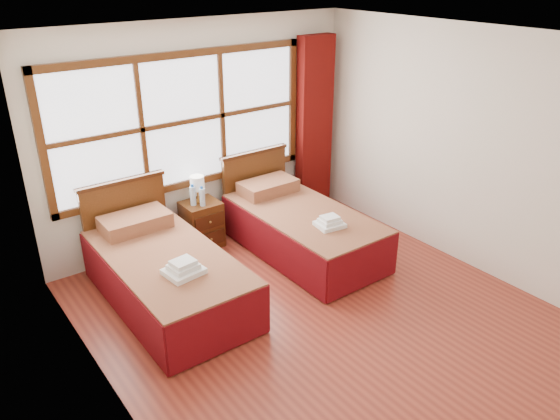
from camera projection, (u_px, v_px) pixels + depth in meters
floor at (324, 318)px, 5.30m from camera, size 4.50×4.50×0.00m
ceiling at (335, 40)px, 4.20m from camera, size 4.50×4.50×0.00m
wall_back at (202, 134)px, 6.39m from camera, size 4.00×0.00×4.00m
wall_left at (105, 265)px, 3.67m from camera, size 0.00×4.50×4.50m
wall_right at (470, 151)px, 5.83m from camera, size 0.00×4.50×4.50m
window at (183, 122)px, 6.14m from camera, size 3.16×0.06×1.56m
curtain at (314, 125)px, 7.21m from camera, size 0.50×0.16×2.30m
bed_left at (165, 273)px, 5.46m from camera, size 1.05×2.07×1.02m
bed_right at (300, 227)px, 6.40m from camera, size 1.02×2.04×0.99m
nightstand at (202, 224)px, 6.52m from camera, size 0.43×0.42×0.57m
towels_left at (184, 269)px, 4.98m from camera, size 0.36×0.33×0.14m
towels_right at (330, 222)px, 5.90m from camera, size 0.32×0.29×0.12m
lamp at (197, 184)px, 6.33m from camera, size 0.16×0.16×0.32m
bottle_near at (193, 196)px, 6.29m from camera, size 0.07×0.07×0.26m
bottle_far at (202, 197)px, 6.28m from camera, size 0.06×0.06×0.24m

